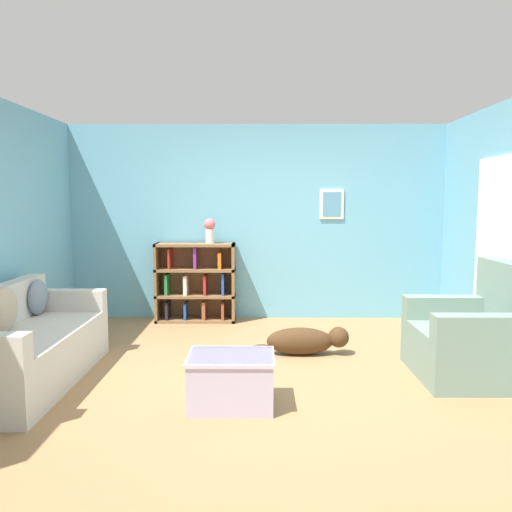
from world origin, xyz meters
TOP-DOWN VIEW (x-y plane):
  - ground_plane at (0.00, 0.00)m, footprint 14.00×14.00m
  - wall_back at (0.00, 2.25)m, footprint 5.60×0.13m
  - couch at (-2.03, -0.28)m, footprint 0.80×1.88m
  - bookshelf at (-0.81, 2.03)m, footprint 1.04×0.34m
  - recliner_chair at (1.98, -0.10)m, footprint 0.91×0.99m
  - coffee_table at (-0.19, -0.76)m, footprint 0.67×0.48m
  - dog at (0.52, 0.55)m, footprint 1.01×0.26m
  - vase at (-0.61, 2.01)m, footprint 0.15×0.15m

SIDE VIEW (x-z plane):
  - ground_plane at x=0.00m, z-range 0.00..0.00m
  - dog at x=0.52m, z-range 0.00..0.30m
  - coffee_table at x=-0.19m, z-range 0.01..0.42m
  - couch at x=-2.03m, z-range -0.10..0.76m
  - recliner_chair at x=1.98m, z-range -0.16..0.88m
  - bookshelf at x=-0.81m, z-range -0.01..1.02m
  - vase at x=-0.61m, z-range 1.06..1.38m
  - wall_back at x=0.00m, z-range 0.00..2.60m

